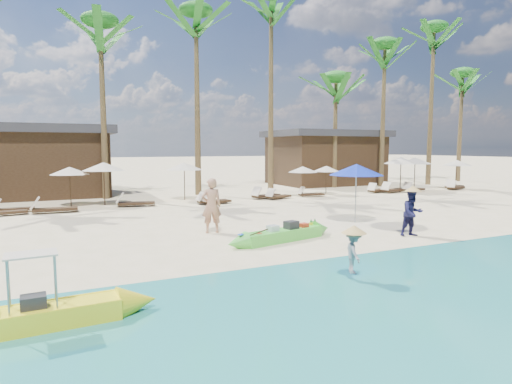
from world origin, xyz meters
name	(u,v)px	position (x,y,z in m)	size (l,w,h in m)	color
ground	(265,242)	(0.00, 0.00, 0.00)	(240.00, 240.00, 0.00)	beige
wet_sand_strip	(370,290)	(0.00, -5.00, 0.00)	(240.00, 4.50, 0.01)	tan
green_canoe	(283,235)	(0.59, -0.04, 0.20)	(4.67, 1.36, 0.60)	#4ECD3E
yellow_canoe	(21,319)	(-6.49, -4.23, 0.21)	(4.93, 0.81, 1.28)	yellow
tourist	(211,206)	(-1.04, 2.15, 0.96)	(0.70, 0.46, 1.92)	tan
vendor_green	(412,213)	(4.88, -1.24, 0.79)	(0.77, 0.60, 1.59)	#17163D
vendor_yellow	(354,252)	(0.06, -4.34, 0.66)	(0.63, 0.36, 0.97)	gray
blue_umbrella	(356,170)	(4.83, 1.72, 2.11)	(2.16, 2.16, 2.33)	#99999E
lounger_3_right	(12,208)	(-7.84, 10.45, 0.19)	(1.69, 0.57, 0.57)	#342415
resort_parasol_4	(70,171)	(-5.32, 11.59, 1.80)	(1.94, 1.94, 2.00)	#342415
lounger_4_left	(3,211)	(-8.10, 9.48, 0.19)	(1.77, 0.80, 0.58)	#342415
lounger_4_right	(52,208)	(-6.18, 9.48, 0.22)	(1.99, 0.66, 0.67)	#342415
resort_parasol_5	(104,167)	(-3.71, 11.34, 2.00)	(2.15, 2.15, 2.21)	#342415
lounger_5_left	(134,202)	(-2.45, 10.13, 0.21)	(1.96, 0.90, 0.64)	#342415
resort_parasol_6	(184,166)	(0.63, 11.71, 1.92)	(2.07, 2.07, 2.13)	#342415
lounger_6_left	(211,200)	(1.41, 9.41, 0.20)	(1.74, 0.59, 0.59)	#342415
lounger_6_right	(215,201)	(1.57, 9.21, 0.18)	(1.68, 0.86, 0.55)	#342415
resort_parasol_7	(303,169)	(7.52, 10.24, 1.66)	(1.79, 1.79, 1.84)	#342415
lounger_7_left	(264,195)	(5.02, 10.36, 0.22)	(1.99, 1.15, 0.65)	#342415
lounger_7_right	(277,196)	(5.58, 9.81, 0.19)	(1.76, 1.03, 0.57)	#342415
resort_parasol_8	(326,169)	(9.46, 10.60, 1.64)	(1.76, 1.76, 1.82)	#342415
lounger_8_left	(310,194)	(7.94, 10.10, 0.19)	(1.69, 0.72, 0.56)	#342415
resort_parasol_9	(401,160)	(14.87, 9.86, 2.11)	(2.27, 2.27, 2.34)	#342415
lounger_9_left	(377,190)	(13.17, 10.20, 0.20)	(1.80, 1.09, 0.59)	#342415
lounger_9_right	(392,189)	(14.07, 9.73, 0.22)	(2.01, 0.97, 0.65)	#342415
resort_parasol_10	(415,161)	(16.62, 10.36, 2.06)	(2.21, 2.21, 2.28)	#342415
lounger_10_left	(413,189)	(15.66, 9.51, 0.21)	(1.90, 0.90, 0.62)	#342415
lounger_10_right	(455,187)	(19.54, 9.40, 0.20)	(1.83, 1.02, 0.60)	#342415
resort_parasol_11	(457,163)	(20.09, 9.84, 1.87)	(2.01, 2.01, 2.07)	#342415
lounger_11_left	(454,186)	(19.98, 9.93, 0.21)	(1.94, 1.03, 0.63)	#342415
palm_3	(101,47)	(-3.36, 14.27, 8.58)	(2.08, 2.08, 10.52)	brown
palm_4	(196,41)	(2.15, 14.01, 9.45)	(2.08, 2.08, 11.70)	brown
palm_5	(271,29)	(7.45, 14.38, 10.82)	(2.08, 2.08, 13.60)	brown
palm_6	(336,91)	(12.84, 14.52, 7.05)	(2.08, 2.08, 8.51)	brown
palm_7	(384,66)	(16.57, 13.68, 8.99)	(2.08, 2.08, 11.08)	brown
palm_8	(433,54)	(21.07, 13.33, 10.18)	(2.08, 2.08, 12.70)	brown
palm_9	(462,88)	(26.21, 14.81, 8.06)	(2.08, 2.08, 9.82)	brown
pavilion_west	(18,160)	(-8.00, 17.50, 2.19)	(10.80, 6.60, 4.30)	#342415
pavilion_east	(325,157)	(14.00, 17.50, 2.20)	(8.80, 6.60, 4.30)	#342415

